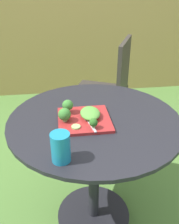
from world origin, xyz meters
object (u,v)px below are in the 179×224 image
salad_plate (84,120)px  drinking_glass (61,149)px  fork (89,121)px  patio_chair (109,85)px

salad_plate → drinking_glass: (-0.12, -0.27, 0.04)m
drinking_glass → fork: bearing=60.2°
salad_plate → fork: size_ratio=1.58×
drinking_glass → fork: drinking_glass is taller
fork → salad_plate: bearing=116.3°
patio_chair → salad_plate: bearing=-109.5°
patio_chair → salad_plate: 0.95m
patio_chair → salad_plate: patio_chair is taller
salad_plate → patio_chair: bearing=70.5°
patio_chair → fork: patio_chair is taller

